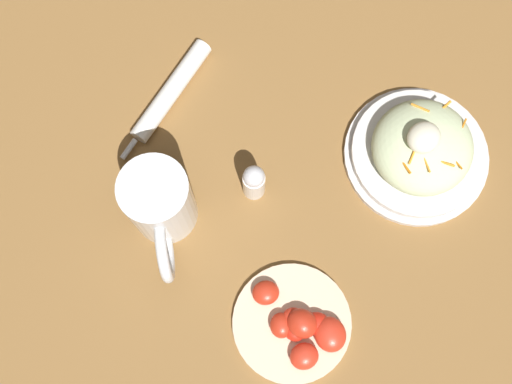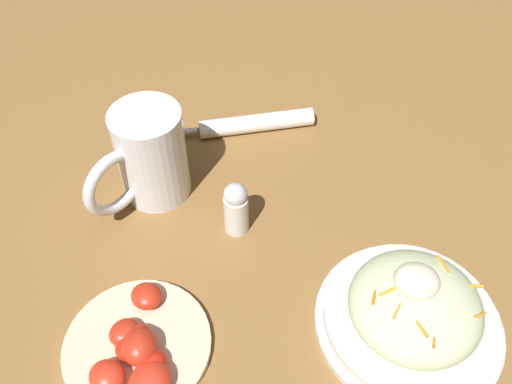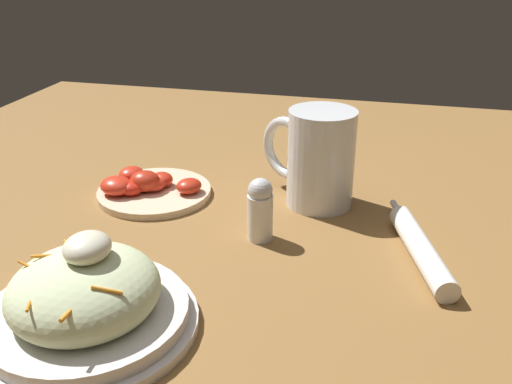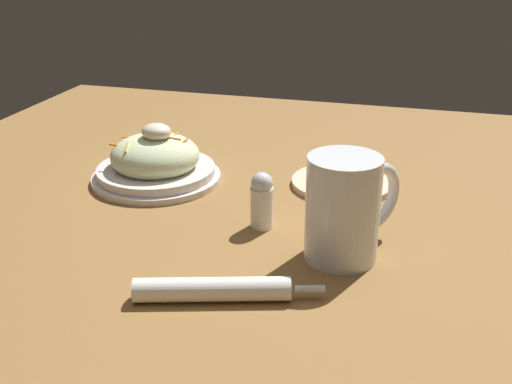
# 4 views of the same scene
# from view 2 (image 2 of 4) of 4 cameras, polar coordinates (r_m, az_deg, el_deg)

# --- Properties ---
(ground_plane) EXTENTS (1.43, 1.43, 0.00)m
(ground_plane) POSITION_cam_2_polar(r_m,az_deg,el_deg) (0.74, -1.74, -4.41)
(ground_plane) COLOR olive
(salad_plate) EXTENTS (0.22, 0.22, 0.11)m
(salad_plate) POSITION_cam_2_polar(r_m,az_deg,el_deg) (0.66, 16.42, -12.20)
(salad_plate) COLOR silver
(salad_plate) RESTS_ON ground_plane
(beer_mug) EXTENTS (0.12, 0.15, 0.14)m
(beer_mug) POSITION_cam_2_polar(r_m,az_deg,el_deg) (0.76, -11.29, 3.55)
(beer_mug) COLOR white
(beer_mug) RESTS_ON ground_plane
(napkin_roll) EXTENTS (0.22, 0.08, 0.03)m
(napkin_roll) POSITION_cam_2_polar(r_m,az_deg,el_deg) (0.87, -0.37, 7.41)
(napkin_roll) COLOR white
(napkin_roll) RESTS_ON ground_plane
(tomato_plate) EXTENTS (0.17, 0.17, 0.04)m
(tomato_plate) POSITION_cam_2_polar(r_m,az_deg,el_deg) (0.65, -12.60, -16.02)
(tomato_plate) COLOR beige
(tomato_plate) RESTS_ON ground_plane
(salt_shaker) EXTENTS (0.03, 0.03, 0.09)m
(salt_shaker) POSITION_cam_2_polar(r_m,az_deg,el_deg) (0.71, -2.16, -1.69)
(salt_shaker) COLOR white
(salt_shaker) RESTS_ON ground_plane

